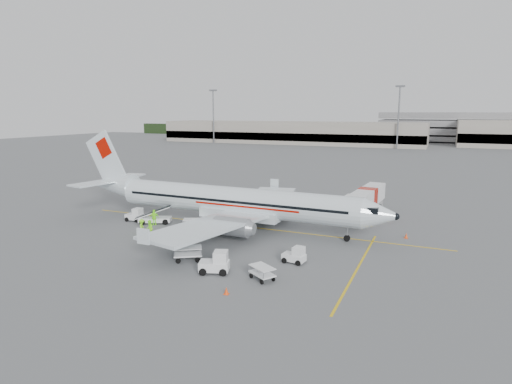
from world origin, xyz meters
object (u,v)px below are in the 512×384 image
tug_aft (134,214)px  aircraft (234,182)px  tug_fore (294,254)px  tug_mid (214,262)px  belt_loader (155,212)px  jet_bridge (367,203)px

tug_aft → aircraft: bearing=5.6°
tug_aft → tug_fore: bearing=-19.6°
tug_aft → tug_mid: bearing=-37.1°
aircraft → tug_aft: size_ratio=18.45×
tug_fore → tug_mid: size_ratio=0.81×
tug_mid → aircraft: bearing=90.4°
tug_fore → tug_aft: 23.44m
aircraft → tug_fore: 13.84m
belt_loader → tug_mid: (14.31, -11.31, -0.42)m
tug_fore → tug_aft: tug_aft is taller
jet_bridge → aircraft: bearing=-136.0°
jet_bridge → tug_mid: 25.63m
aircraft → tug_mid: 14.84m
tug_mid → tug_fore: bearing=24.1°
tug_mid → jet_bridge: bearing=51.5°
tug_aft → belt_loader: bearing=-2.2°
belt_loader → tug_fore: (19.61, -6.35, -0.60)m
belt_loader → tug_mid: 18.25m
jet_bridge → tug_mid: size_ratio=5.93×
aircraft → tug_aft: 13.55m
jet_bridge → tug_aft: (-25.84, -12.94, -1.09)m
belt_loader → tug_fore: 20.62m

